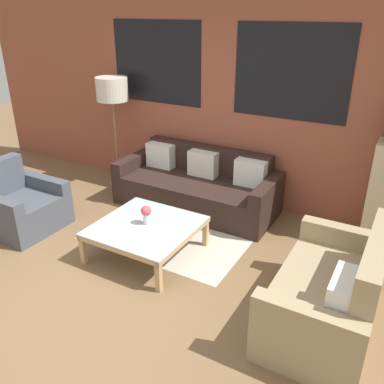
{
  "coord_description": "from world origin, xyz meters",
  "views": [
    {
      "loc": [
        2.37,
        -2.44,
        2.5
      ],
      "look_at": [
        0.26,
        1.27,
        0.55
      ],
      "focal_mm": 38.0,
      "sensor_mm": 36.0,
      "label": 1
    }
  ],
  "objects_px": {
    "coffee_table": "(146,229)",
    "settee_vintage": "(331,295)",
    "floor_lamp": "(112,92)",
    "flower_vase": "(146,213)",
    "armchair_corner": "(22,207)",
    "couch_dark": "(198,187)"
  },
  "relations": [
    {
      "from": "settee_vintage",
      "to": "coffee_table",
      "type": "bearing_deg",
      "value": 175.78
    },
    {
      "from": "settee_vintage",
      "to": "coffee_table",
      "type": "xyz_separation_m",
      "value": [
        -1.99,
        0.15,
        0.01
      ]
    },
    {
      "from": "coffee_table",
      "to": "floor_lamp",
      "type": "relative_size",
      "value": 0.64
    },
    {
      "from": "flower_vase",
      "to": "coffee_table",
      "type": "bearing_deg",
      "value": -72.62
    },
    {
      "from": "settee_vintage",
      "to": "armchair_corner",
      "type": "relative_size",
      "value": 1.71
    },
    {
      "from": "coffee_table",
      "to": "armchair_corner",
      "type": "bearing_deg",
      "value": -171.24
    },
    {
      "from": "couch_dark",
      "to": "floor_lamp",
      "type": "xyz_separation_m",
      "value": [
        -1.43,
        0.09,
        1.12
      ]
    },
    {
      "from": "coffee_table",
      "to": "floor_lamp",
      "type": "xyz_separation_m",
      "value": [
        -1.52,
        1.4,
        1.09
      ]
    },
    {
      "from": "armchair_corner",
      "to": "flower_vase",
      "type": "height_order",
      "value": "armchair_corner"
    },
    {
      "from": "armchair_corner",
      "to": "settee_vintage",
      "type": "bearing_deg",
      "value": 1.73
    },
    {
      "from": "couch_dark",
      "to": "settee_vintage",
      "type": "xyz_separation_m",
      "value": [
        2.08,
        -1.46,
        0.03
      ]
    },
    {
      "from": "couch_dark",
      "to": "floor_lamp",
      "type": "bearing_deg",
      "value": 176.55
    },
    {
      "from": "coffee_table",
      "to": "floor_lamp",
      "type": "height_order",
      "value": "floor_lamp"
    },
    {
      "from": "settee_vintage",
      "to": "flower_vase",
      "type": "bearing_deg",
      "value": 174.97
    },
    {
      "from": "coffee_table",
      "to": "settee_vintage",
      "type": "bearing_deg",
      "value": -4.22
    },
    {
      "from": "armchair_corner",
      "to": "floor_lamp",
      "type": "bearing_deg",
      "value": 84.64
    },
    {
      "from": "settee_vintage",
      "to": "armchair_corner",
      "type": "bearing_deg",
      "value": -178.27
    },
    {
      "from": "settee_vintage",
      "to": "floor_lamp",
      "type": "xyz_separation_m",
      "value": [
        -3.51,
        1.55,
        1.09
      ]
    },
    {
      "from": "couch_dark",
      "to": "armchair_corner",
      "type": "bearing_deg",
      "value": -135.25
    },
    {
      "from": "settee_vintage",
      "to": "armchair_corner",
      "type": "xyz_separation_m",
      "value": [
        -3.66,
        -0.11,
        -0.03
      ]
    },
    {
      "from": "floor_lamp",
      "to": "flower_vase",
      "type": "height_order",
      "value": "floor_lamp"
    },
    {
      "from": "floor_lamp",
      "to": "flower_vase",
      "type": "relative_size",
      "value": 7.59
    }
  ]
}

